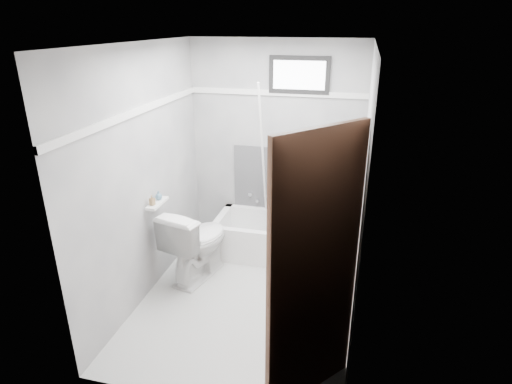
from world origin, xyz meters
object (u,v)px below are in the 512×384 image
(bathtub, at_px, (280,238))
(soap_bottle_b, at_px, (159,195))
(toilet, at_px, (197,243))
(office_chair, at_px, (300,203))
(soap_bottle_a, at_px, (152,200))
(door, at_px, (351,307))

(bathtub, relative_size, soap_bottle_b, 16.76)
(soap_bottle_b, bearing_deg, toilet, 23.68)
(bathtub, bearing_deg, office_chair, 10.79)
(office_chair, height_order, soap_bottle_a, office_chair)
(soap_bottle_a, bearing_deg, soap_bottle_b, 90.00)
(office_chair, distance_m, soap_bottle_a, 1.65)
(door, relative_size, soap_bottle_a, 20.23)
(door, bearing_deg, toilet, 135.84)
(toilet, bearing_deg, soap_bottle_a, 55.67)
(soap_bottle_a, bearing_deg, door, -33.55)
(door, distance_m, soap_bottle_a, 2.30)
(bathtub, xyz_separation_m, soap_bottle_b, (-1.08, -0.80, 0.75))
(office_chair, relative_size, soap_bottle_a, 10.85)
(soap_bottle_a, relative_size, soap_bottle_b, 1.10)
(bathtub, height_order, soap_bottle_a, soap_bottle_a)
(toilet, distance_m, door, 2.31)
(bathtub, bearing_deg, toilet, -139.19)
(door, xyz_separation_m, soap_bottle_b, (-1.92, 1.41, -0.04))
(office_chair, distance_m, toilet, 1.22)
(office_chair, height_order, soap_bottle_b, office_chair)
(bathtub, bearing_deg, soap_bottle_a, -139.07)
(bathtub, xyz_separation_m, door, (0.84, -2.21, 0.79))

